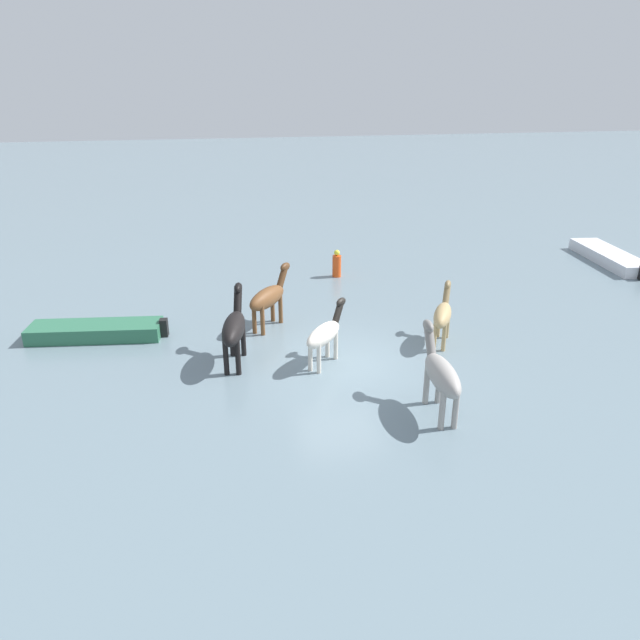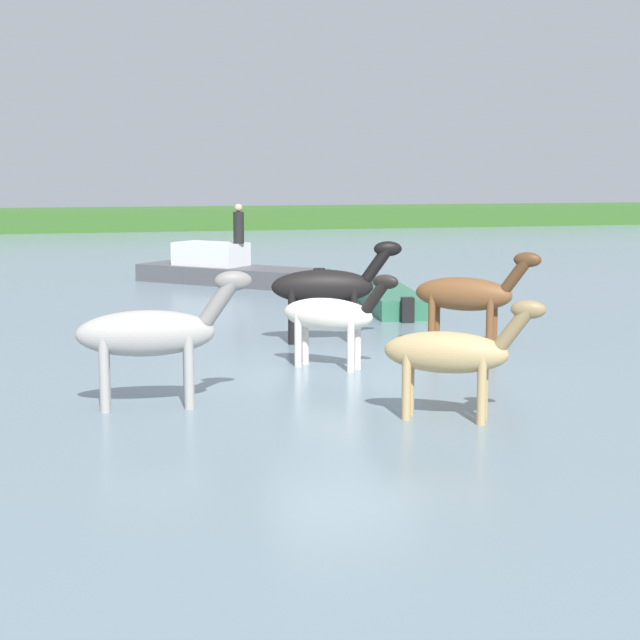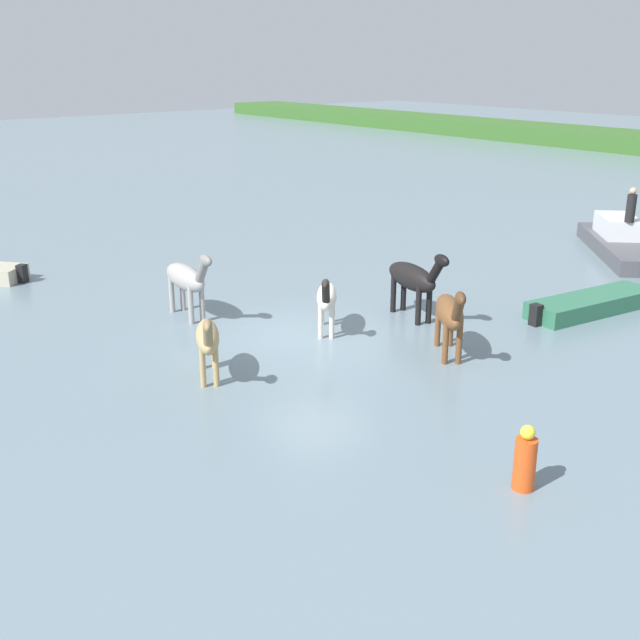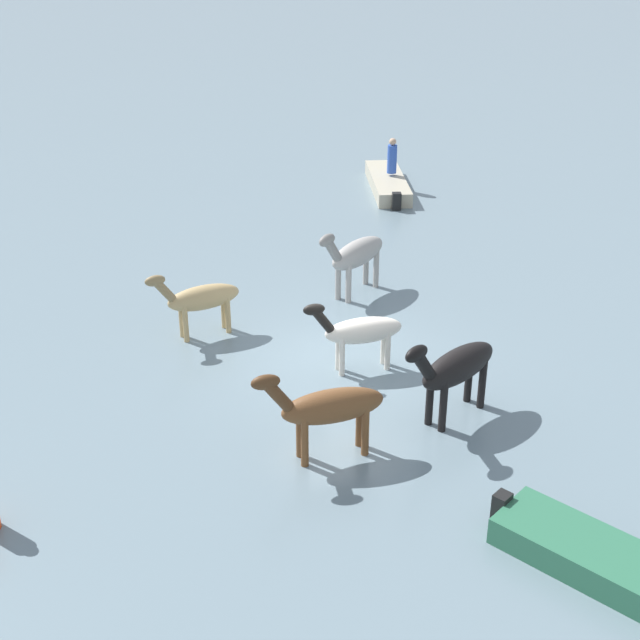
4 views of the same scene
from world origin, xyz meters
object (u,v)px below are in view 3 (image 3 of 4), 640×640
object	(u,v)px
person_helmsman_aft	(631,206)
buoy_channel_marker	(525,461)
horse_rear_stallion	(450,313)
horse_dun_straggler	(187,278)
horse_gray_outer	(208,338)
boat_launch_far	(620,245)
horse_mid_herd	(327,297)
horse_pinto_flank	(414,278)
boat_motor_center	(591,307)

from	to	relation	value
person_helmsman_aft	buoy_channel_marker	distance (m)	16.90
horse_rear_stallion	horse_dun_straggler	world-z (taller)	horse_dun_straggler
horse_gray_outer	buoy_channel_marker	size ratio (longest dim) A/B	1.82
horse_dun_straggler	person_helmsman_aft	size ratio (longest dim) A/B	2.14
person_helmsman_aft	buoy_channel_marker	bearing A→B (deg)	-64.41
horse_gray_outer	horse_dun_straggler	bearing A→B (deg)	-174.50
horse_rear_stallion	boat_launch_far	distance (m)	12.35
horse_rear_stallion	horse_dun_straggler	size ratio (longest dim) A/B	0.85
horse_mid_herd	person_helmsman_aft	world-z (taller)	person_helmsman_aft
horse_gray_outer	person_helmsman_aft	bearing A→B (deg)	119.73
horse_gray_outer	horse_pinto_flank	world-z (taller)	horse_pinto_flank
person_helmsman_aft	horse_mid_herd	bearing A→B (deg)	-92.26
horse_gray_outer	boat_launch_far	size ratio (longest dim) A/B	0.38
horse_gray_outer	boat_launch_far	distance (m)	17.08
horse_rear_stallion	boat_motor_center	distance (m)	5.54
horse_mid_herd	horse_pinto_flank	size ratio (longest dim) A/B	0.71
buoy_channel_marker	horse_mid_herd	bearing A→B (deg)	164.11
horse_gray_outer	boat_launch_far	bearing A→B (deg)	120.87
horse_rear_stallion	horse_pinto_flank	size ratio (longest dim) A/B	0.82
horse_pinto_flank	horse_dun_straggler	distance (m)	5.99
horse_pinto_flank	boat_launch_far	xyz separation A→B (m)	(-0.39, 10.71, -0.78)
horse_gray_outer	person_helmsman_aft	world-z (taller)	person_helmsman_aft
buoy_channel_marker	horse_gray_outer	bearing A→B (deg)	-167.04
horse_rear_stallion	boat_launch_far	bearing A→B (deg)	141.64
boat_launch_far	boat_motor_center	bearing A→B (deg)	158.89
boat_motor_center	buoy_channel_marker	xyz separation A→B (m)	(4.53, -8.89, 0.35)
horse_gray_outer	horse_dun_straggler	xyz separation A→B (m)	(-3.91, 1.71, 0.15)
horse_mid_herd	boat_motor_center	distance (m)	7.46
horse_pinto_flank	boat_motor_center	distance (m)	5.06
horse_rear_stallion	boat_motor_center	world-z (taller)	horse_rear_stallion
horse_mid_herd	buoy_channel_marker	world-z (taller)	horse_mid_herd
horse_gray_outer	person_helmsman_aft	xyz separation A→B (m)	(-0.17, 16.83, 0.84)
buoy_channel_marker	horse_dun_straggler	bearing A→B (deg)	179.61
boat_launch_far	horse_rear_stallion	bearing A→B (deg)	146.96
horse_rear_stallion	horse_pinto_flank	distance (m)	2.77
horse_pinto_flank	buoy_channel_marker	size ratio (longest dim) A/B	2.30
horse_dun_straggler	person_helmsman_aft	distance (m)	15.59
horse_pinto_flank	buoy_channel_marker	bearing A→B (deg)	-21.36
horse_rear_stallion	person_helmsman_aft	xyz separation A→B (m)	(-2.51, 11.77, 0.73)
horse_dun_straggler	horse_mid_herd	bearing A→B (deg)	37.59
horse_gray_outer	horse_dun_straggler	distance (m)	4.27
horse_rear_stallion	person_helmsman_aft	bearing A→B (deg)	140.30
horse_rear_stallion	horse_dun_straggler	bearing A→B (deg)	-113.47
horse_pinto_flank	buoy_channel_marker	distance (m)	8.65
boat_motor_center	person_helmsman_aft	size ratio (longest dim) A/B	3.65
horse_gray_outer	horse_dun_straggler	world-z (taller)	horse_dun_straggler
boat_motor_center	horse_dun_straggler	bearing A→B (deg)	151.28
horse_pinto_flank	horse_dun_straggler	bearing A→B (deg)	-117.48
horse_pinto_flank	horse_gray_outer	bearing A→B (deg)	-77.16
horse_rear_stallion	boat_launch_far	xyz separation A→B (m)	(-2.85, 12.00, -0.72)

